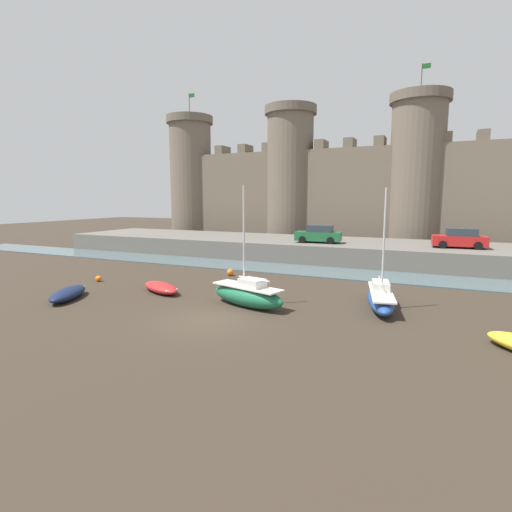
# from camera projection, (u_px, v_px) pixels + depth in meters

# --- Properties ---
(ground_plane) EXTENTS (160.00, 160.00, 0.00)m
(ground_plane) POSITION_uv_depth(u_px,v_px,m) (207.00, 320.00, 19.19)
(ground_plane) COLOR #382D23
(water_channel) EXTENTS (80.00, 4.50, 0.10)m
(water_channel) POSITION_uv_depth(u_px,v_px,m) (301.00, 270.00, 32.17)
(water_channel) COLOR slate
(water_channel) RESTS_ON ground
(quay_road) EXTENTS (56.07, 10.00, 1.76)m
(quay_road) POSITION_uv_depth(u_px,v_px,m) (324.00, 250.00, 38.58)
(quay_road) COLOR #666059
(quay_road) RESTS_ON ground
(castle) EXTENTS (50.41, 6.35, 19.92)m
(castle) POSITION_uv_depth(u_px,v_px,m) (349.00, 184.00, 46.93)
(castle) COLOR #706354
(castle) RESTS_ON ground
(sailboat_foreground_left) EXTENTS (4.99, 2.71, 6.50)m
(sailboat_foreground_left) POSITION_uv_depth(u_px,v_px,m) (248.00, 295.00, 21.50)
(sailboat_foreground_left) COLOR #1E6B47
(sailboat_foreground_left) RESTS_ON ground
(rowboat_near_channel_right) EXTENTS (3.79, 2.76, 0.61)m
(rowboat_near_channel_right) POSITION_uv_depth(u_px,v_px,m) (161.00, 287.00, 24.81)
(rowboat_near_channel_right) COLOR red
(rowboat_near_channel_right) RESTS_ON ground
(sailboat_foreground_centre) EXTENTS (2.39, 5.69, 6.36)m
(sailboat_foreground_centre) POSITION_uv_depth(u_px,v_px,m) (381.00, 298.00, 21.28)
(sailboat_foreground_centre) COLOR #234793
(sailboat_foreground_centre) RESTS_ON ground
(rowboat_midflat_centre) EXTENTS (2.73, 3.87, 0.66)m
(rowboat_midflat_centre) POSITION_uv_depth(u_px,v_px,m) (68.00, 293.00, 23.12)
(rowboat_midflat_centre) COLOR #141E3D
(rowboat_midflat_centre) RESTS_ON ground
(mooring_buoy_near_channel) EXTENTS (0.42, 0.42, 0.42)m
(mooring_buoy_near_channel) POSITION_uv_depth(u_px,v_px,m) (99.00, 279.00, 28.03)
(mooring_buoy_near_channel) COLOR orange
(mooring_buoy_near_channel) RESTS_ON ground
(mooring_buoy_near_shore) EXTENTS (0.51, 0.51, 0.51)m
(mooring_buoy_near_shore) POSITION_uv_depth(u_px,v_px,m) (230.00, 272.00, 30.12)
(mooring_buoy_near_shore) COLOR orange
(mooring_buoy_near_shore) RESTS_ON ground
(car_quay_west) EXTENTS (4.22, 2.12, 1.62)m
(car_quay_west) POSITION_uv_depth(u_px,v_px,m) (460.00, 239.00, 32.63)
(car_quay_west) COLOR red
(car_quay_west) RESTS_ON quay_road
(car_quay_east) EXTENTS (4.22, 2.12, 1.62)m
(car_quay_east) POSITION_uv_depth(u_px,v_px,m) (319.00, 234.00, 36.54)
(car_quay_east) COLOR #1E6638
(car_quay_east) RESTS_ON quay_road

